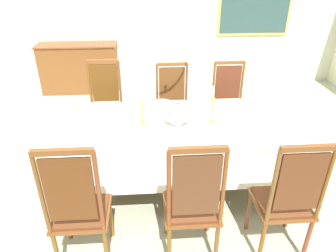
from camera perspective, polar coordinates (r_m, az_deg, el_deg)
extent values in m
cube|color=#A9B093|center=(3.70, 1.33, -9.27)|extent=(7.02, 6.15, 0.04)
cylinder|color=brown|center=(3.09, -19.02, -10.66)|extent=(0.07, 0.07, 0.74)
cylinder|color=brown|center=(3.29, 22.45, -8.71)|extent=(0.07, 0.07, 0.74)
cylinder|color=brown|center=(3.81, -16.03, -2.26)|extent=(0.07, 0.07, 0.74)
cylinder|color=brown|center=(3.97, 17.29, -1.11)|extent=(0.07, 0.07, 0.74)
cube|color=brown|center=(3.18, 1.73, -0.57)|extent=(2.32, 0.97, 0.08)
cube|color=brown|center=(3.15, 1.74, 0.30)|extent=(2.44, 1.09, 0.03)
cube|color=white|center=(3.14, 1.74, 0.58)|extent=(2.46, 1.11, 0.00)
cube|color=white|center=(2.80, 2.77, -8.65)|extent=(2.46, 0.00, 0.43)
cube|color=white|center=(3.73, 0.89, 1.49)|extent=(2.46, 0.00, 0.43)
cube|color=white|center=(3.37, -19.49, -3.43)|extent=(0.00, 1.11, 0.43)
cube|color=white|center=(3.57, 21.59, -1.96)|extent=(0.00, 1.11, 0.43)
cylinder|color=brown|center=(2.98, -18.10, -16.09)|extent=(0.04, 0.04, 0.44)
cylinder|color=brown|center=(2.90, -10.53, -16.25)|extent=(0.04, 0.04, 0.44)
cylinder|color=brown|center=(2.66, -11.30, -21.67)|extent=(0.04, 0.04, 0.44)
cube|color=brown|center=(2.65, -15.58, -15.29)|extent=(0.44, 0.42, 0.03)
cube|color=brown|center=(2.63, -15.65, -14.90)|extent=(0.40, 0.38, 0.02)
cylinder|color=brown|center=(2.33, -22.33, -11.80)|extent=(0.03, 0.03, 0.69)
cylinder|color=brown|center=(2.24, -12.63, -11.98)|extent=(0.03, 0.03, 0.69)
cube|color=#5D3216|center=(2.26, -17.71, -11.25)|extent=(0.34, 0.02, 0.53)
cube|color=brown|center=(2.08, -18.95, -4.55)|extent=(0.40, 0.04, 0.04)
cylinder|color=brown|center=(4.03, -8.66, -2.08)|extent=(0.04, 0.04, 0.44)
cylinder|color=brown|center=(4.09, -13.98, -2.23)|extent=(0.04, 0.04, 0.44)
cylinder|color=brown|center=(4.35, -8.36, 0.30)|extent=(0.04, 0.04, 0.44)
cylinder|color=brown|center=(4.40, -13.30, 0.14)|extent=(0.04, 0.04, 0.44)
cube|color=brown|center=(4.10, -11.37, 1.92)|extent=(0.44, 0.42, 0.03)
cube|color=brown|center=(4.09, -11.41, 2.22)|extent=(0.40, 0.38, 0.02)
cylinder|color=brown|center=(4.12, -8.83, 7.42)|extent=(0.03, 0.03, 0.65)
cylinder|color=brown|center=(4.18, -14.20, 7.15)|extent=(0.03, 0.03, 0.65)
cube|color=#5B3713|center=(4.13, -11.58, 7.72)|extent=(0.34, 0.02, 0.50)
cube|color=brown|center=(4.04, -11.98, 11.63)|extent=(0.40, 0.04, 0.04)
cylinder|color=brown|center=(2.88, -0.31, -16.03)|extent=(0.04, 0.04, 0.44)
cylinder|color=brown|center=(2.92, 7.42, -15.55)|extent=(0.04, 0.04, 0.44)
cylinder|color=brown|center=(2.64, 0.23, -21.48)|extent=(0.04, 0.04, 0.44)
cylinder|color=brown|center=(2.68, 8.92, -20.82)|extent=(0.04, 0.04, 0.44)
cube|color=brown|center=(2.61, 4.25, -14.88)|extent=(0.44, 0.42, 0.03)
cube|color=brown|center=(2.59, 4.27, -14.48)|extent=(0.40, 0.38, 0.02)
cylinder|color=brown|center=(2.22, 0.15, -11.92)|extent=(0.03, 0.03, 0.67)
cylinder|color=brown|center=(2.27, 10.19, -11.30)|extent=(0.03, 0.03, 0.67)
cube|color=brown|center=(2.22, 5.27, -10.98)|extent=(0.34, 0.02, 0.51)
cube|color=brown|center=(2.04, 5.64, -4.37)|extent=(0.40, 0.04, 0.04)
cylinder|color=brown|center=(4.05, 3.77, -1.67)|extent=(0.04, 0.04, 0.44)
cylinder|color=brown|center=(4.02, -1.61, -1.86)|extent=(0.04, 0.04, 0.44)
cylinder|color=brown|center=(4.36, 3.17, 0.68)|extent=(0.04, 0.04, 0.44)
cylinder|color=brown|center=(4.33, -1.82, 0.52)|extent=(0.04, 0.04, 0.44)
cube|color=brown|center=(4.08, 0.90, 2.33)|extent=(0.44, 0.42, 0.03)
cube|color=brown|center=(4.07, 0.91, 2.64)|extent=(0.40, 0.38, 0.02)
cylinder|color=brown|center=(4.15, 3.42, 7.42)|extent=(0.03, 0.03, 0.60)
cylinder|color=brown|center=(4.12, -2.01, 7.29)|extent=(0.03, 0.03, 0.60)
cube|color=brown|center=(4.12, 0.72, 7.75)|extent=(0.34, 0.02, 0.45)
cube|color=brown|center=(4.03, 0.74, 11.32)|extent=(0.40, 0.04, 0.04)
cylinder|color=brown|center=(3.01, 14.65, -14.85)|extent=(0.04, 0.04, 0.44)
cylinder|color=brown|center=(3.14, 21.44, -13.98)|extent=(0.04, 0.04, 0.44)
cylinder|color=brown|center=(2.78, 16.93, -19.81)|extent=(0.04, 0.04, 0.44)
cylinder|color=brown|center=(2.92, 24.31, -18.54)|extent=(0.04, 0.04, 0.44)
cube|color=brown|center=(2.80, 20.12, -13.31)|extent=(0.44, 0.42, 0.03)
cube|color=brown|center=(2.79, 20.21, -12.93)|extent=(0.40, 0.38, 0.02)
cylinder|color=brown|center=(2.39, 18.81, -10.68)|extent=(0.03, 0.03, 0.65)
cylinder|color=brown|center=(2.56, 27.04, -9.68)|extent=(0.03, 0.03, 0.65)
cube|color=#5C311A|center=(2.45, 23.21, -9.59)|extent=(0.34, 0.02, 0.50)
cube|color=brown|center=(2.29, 24.58, -3.73)|extent=(0.40, 0.04, 0.04)
cylinder|color=brown|center=(4.21, 13.99, -1.27)|extent=(0.04, 0.04, 0.44)
cylinder|color=brown|center=(4.11, 8.93, -1.47)|extent=(0.04, 0.04, 0.44)
cylinder|color=brown|center=(4.51, 12.71, 0.97)|extent=(0.04, 0.04, 0.44)
cylinder|color=brown|center=(4.42, 7.98, 0.83)|extent=(0.04, 0.04, 0.44)
cube|color=brown|center=(4.21, 11.19, 2.60)|extent=(0.44, 0.42, 0.03)
cube|color=brown|center=(4.20, 11.22, 2.90)|extent=(0.40, 0.38, 0.02)
cylinder|color=brown|center=(4.31, 13.50, 7.50)|extent=(0.03, 0.03, 0.60)
cylinder|color=brown|center=(4.21, 8.38, 7.51)|extent=(0.03, 0.03, 0.60)
cube|color=#5E2D1C|center=(4.24, 11.00, 7.89)|extent=(0.34, 0.02, 0.46)
cube|color=brown|center=(4.16, 11.35, 11.39)|extent=(0.40, 0.04, 0.04)
cylinder|color=white|center=(3.14, 1.68, 0.77)|extent=(0.16, 0.16, 0.02)
ellipsoid|color=white|center=(3.10, 1.70, 2.00)|extent=(0.29, 0.29, 0.13)
ellipsoid|color=white|center=(3.07, 1.72, 3.25)|extent=(0.26, 0.26, 0.10)
sphere|color=#486E59|center=(3.05, 1.73, 4.19)|extent=(0.03, 0.03, 0.03)
cylinder|color=gold|center=(3.13, -4.61, 0.54)|extent=(0.07, 0.07, 0.02)
cylinder|color=gold|center=(3.07, -4.70, 2.53)|extent=(0.02, 0.02, 0.23)
cone|color=gold|center=(3.02, -4.79, 4.56)|extent=(0.04, 0.04, 0.02)
cylinder|color=silver|center=(3.00, -4.83, 5.61)|extent=(0.02, 0.02, 0.10)
cylinder|color=gold|center=(3.19, 7.98, 0.93)|extent=(0.07, 0.07, 0.02)
cylinder|color=gold|center=(3.13, 8.14, 3.11)|extent=(0.02, 0.02, 0.25)
cone|color=gold|center=(3.08, 8.31, 5.34)|extent=(0.04, 0.04, 0.02)
cylinder|color=silver|center=(3.05, 8.38, 6.37)|extent=(0.02, 0.02, 0.10)
cylinder|color=white|center=(3.50, -1.02, 4.09)|extent=(0.19, 0.19, 0.05)
cylinder|color=white|center=(3.50, -1.02, 4.19)|extent=(0.16, 0.16, 0.03)
torus|color=#486E59|center=(3.50, -1.03, 4.39)|extent=(0.19, 0.19, 0.01)
cylinder|color=white|center=(3.54, -14.23, 3.36)|extent=(0.18, 0.18, 0.04)
cylinder|color=white|center=(3.54, -14.24, 3.44)|extent=(0.15, 0.15, 0.03)
torus|color=#486E59|center=(3.54, -14.26, 3.58)|extent=(0.18, 0.18, 0.01)
cylinder|color=white|center=(2.82, -16.98, -3.72)|extent=(0.17, 0.17, 0.04)
cylinder|color=white|center=(2.82, -17.00, -3.60)|extent=(0.14, 0.14, 0.03)
torus|color=#486E59|center=(2.81, -17.03, -3.39)|extent=(0.17, 0.17, 0.01)
cube|color=gold|center=(3.48, -3.23, 3.51)|extent=(0.05, 0.14, 0.00)
ellipsoid|color=gold|center=(3.55, -2.90, 4.09)|extent=(0.03, 0.05, 0.01)
cube|color=gold|center=(3.54, -16.09, 2.84)|extent=(0.04, 0.14, 0.00)
ellipsoid|color=gold|center=(3.62, -16.17, 3.41)|extent=(0.03, 0.05, 0.01)
cube|color=brown|center=(6.13, -15.98, 10.10)|extent=(1.40, 0.44, 0.88)
cube|color=brown|center=(6.01, -16.56, 14.18)|extent=(1.44, 0.48, 0.02)
cube|color=brown|center=(6.28, -12.43, 10.94)|extent=(0.59, 0.01, 0.70)
cube|color=brown|center=(6.42, -18.72, 10.50)|extent=(0.59, 0.01, 0.70)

